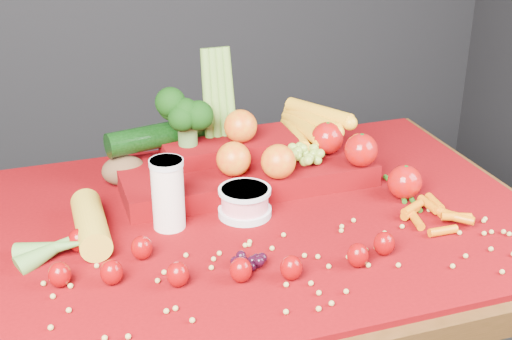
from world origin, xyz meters
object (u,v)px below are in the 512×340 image
object	(u,v)px
table	(259,263)
yogurt_bowl	(245,201)
milk_glass	(168,192)
produce_mound	(252,154)

from	to	relation	value
table	yogurt_bowl	size ratio (longest dim) A/B	10.71
table	milk_glass	size ratio (longest dim) A/B	8.10
table	produce_mound	bearing A→B (deg)	76.75
yogurt_bowl	produce_mound	world-z (taller)	produce_mound
yogurt_bowl	produce_mound	xyz separation A→B (m)	(0.06, 0.15, 0.03)
milk_glass	produce_mound	bearing A→B (deg)	34.67
table	produce_mound	xyz separation A→B (m)	(0.04, 0.16, 0.16)
milk_glass	yogurt_bowl	distance (m)	0.15
table	milk_glass	world-z (taller)	milk_glass
table	milk_glass	xyz separation A→B (m)	(-0.17, 0.01, 0.18)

